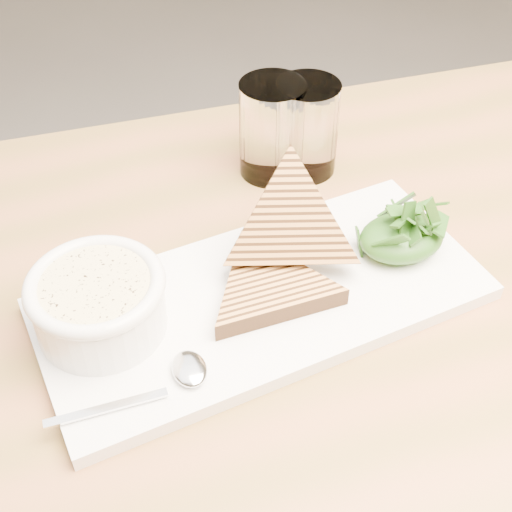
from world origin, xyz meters
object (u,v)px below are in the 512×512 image
object	(u,v)px
glass_near	(306,128)
platter	(263,299)
soup_bowl	(100,308)
glass_far	(272,129)
table_top	(356,332)

from	to	relation	value
glass_near	platter	bearing A→B (deg)	-122.65
soup_bowl	glass_far	world-z (taller)	glass_far
table_top	glass_far	bearing A→B (deg)	88.76
table_top	platter	bearing A→B (deg)	148.46
platter	soup_bowl	bearing A→B (deg)	175.99
soup_bowl	glass_near	distance (m)	0.35
soup_bowl	glass_far	xyz separation A→B (m)	(0.25, 0.20, 0.02)
table_top	glass_far	xyz separation A→B (m)	(0.01, 0.26, 0.08)
glass_far	soup_bowl	bearing A→B (deg)	-140.92
soup_bowl	platter	bearing A→B (deg)	-4.01
table_top	soup_bowl	bearing A→B (deg)	165.57
table_top	platter	size ratio (longest dim) A/B	2.87
soup_bowl	glass_far	size ratio (longest dim) A/B	1.02
platter	glass_far	xyz separation A→B (m)	(0.09, 0.21, 0.05)
platter	glass_far	distance (m)	0.24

